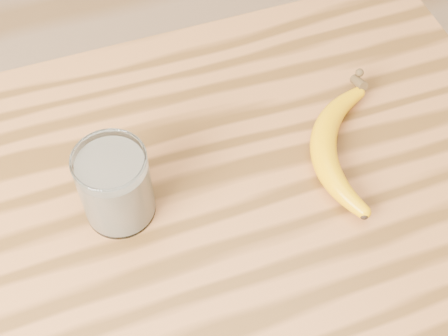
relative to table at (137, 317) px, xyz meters
name	(u,v)px	position (x,y,z in m)	size (l,w,h in m)	color
table	(137,317)	(0.00, 0.00, 0.00)	(1.20, 0.80, 0.90)	#9C5E2D
smoothie_glass	(115,186)	(0.02, 0.10, 0.18)	(0.09, 0.09, 0.11)	white
banana	(322,146)	(0.31, 0.09, 0.15)	(0.11, 0.30, 0.04)	#E59B00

